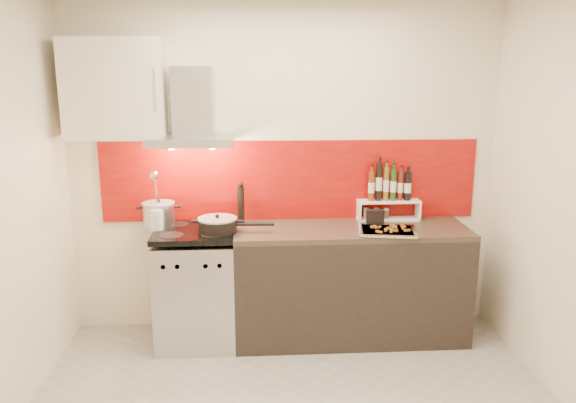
{
  "coord_description": "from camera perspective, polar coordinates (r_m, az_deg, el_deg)",
  "views": [
    {
      "loc": [
        -0.25,
        -3.01,
        2.09
      ],
      "look_at": [
        0.0,
        0.95,
        1.15
      ],
      "focal_mm": 35.0,
      "sensor_mm": 36.0,
      "label": 1
    }
  ],
  "objects": [
    {
      "name": "utensil_jar",
      "position": [
        4.31,
        -13.23,
        -1.16
      ],
      "size": [
        0.1,
        0.15,
        0.47
      ],
      "color": "silver",
      "rests_on": "range_stove"
    },
    {
      "name": "counter",
      "position": [
        4.49,
        6.32,
        -8.18
      ],
      "size": [
        1.8,
        0.6,
        0.9
      ],
      "color": "black",
      "rests_on": "ground"
    },
    {
      "name": "range_hood",
      "position": [
        4.29,
        -9.73,
        8.49
      ],
      "size": [
        0.62,
        0.5,
        0.61
      ],
      "color": "#B7B7BA",
      "rests_on": "back_wall"
    },
    {
      "name": "range_stove",
      "position": [
        4.45,
        -9.26,
        -8.61
      ],
      "size": [
        0.6,
        0.6,
        0.91
      ],
      "color": "#B7B7BA",
      "rests_on": "ground"
    },
    {
      "name": "caddy_box",
      "position": [
        4.44,
        8.83,
        -1.58
      ],
      "size": [
        0.14,
        0.07,
        0.12
      ],
      "primitive_type": "cube",
      "rotation": [
        0.0,
        0.0,
        -0.11
      ],
      "color": "black",
      "rests_on": "counter"
    },
    {
      "name": "baking_tray",
      "position": [
        4.25,
        10.08,
        -2.92
      ],
      "size": [
        0.47,
        0.39,
        0.03
      ],
      "color": "silver",
      "rests_on": "counter"
    },
    {
      "name": "saute_pan",
      "position": [
        4.21,
        -7.08,
        -2.34
      ],
      "size": [
        0.57,
        0.29,
        0.14
      ],
      "color": "black",
      "rests_on": "range_stove"
    },
    {
      "name": "stock_pot",
      "position": [
        4.43,
        -12.98,
        -1.24
      ],
      "size": [
        0.25,
        0.25,
        0.21
      ],
      "color": "#B7B7BA",
      "rests_on": "range_stove"
    },
    {
      "name": "pepper_mill",
      "position": [
        4.41,
        -4.81,
        -0.21
      ],
      "size": [
        0.05,
        0.05,
        0.33
      ],
      "color": "black",
      "rests_on": "counter"
    },
    {
      "name": "backsplash",
      "position": [
        4.5,
        0.28,
        2.16
      ],
      "size": [
        3.0,
        0.02,
        0.64
      ],
      "primitive_type": "cube",
      "color": "maroon",
      "rests_on": "back_wall"
    },
    {
      "name": "step_shelf",
      "position": [
        4.56,
        10.15,
        0.5
      ],
      "size": [
        0.5,
        0.14,
        0.47
      ],
      "color": "white",
      "rests_on": "counter"
    },
    {
      "name": "back_wall",
      "position": [
        4.49,
        -0.36,
        3.19
      ],
      "size": [
        3.4,
        0.02,
        2.6
      ],
      "primitive_type": "cube",
      "color": "silver",
      "rests_on": "ground"
    },
    {
      "name": "upper_cabinet",
      "position": [
        4.36,
        -17.2,
        10.9
      ],
      "size": [
        0.7,
        0.35,
        0.72
      ],
      "primitive_type": "cube",
      "color": "silver",
      "rests_on": "back_wall"
    }
  ]
}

